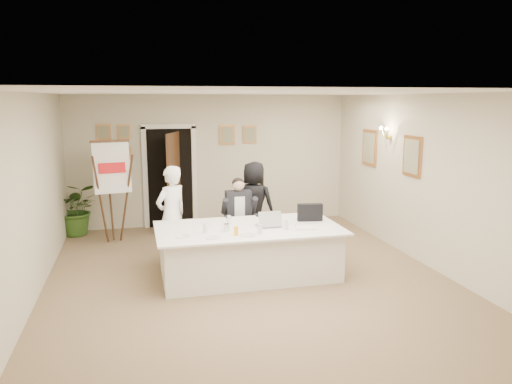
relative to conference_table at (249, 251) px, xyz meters
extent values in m
plane|color=brown|center=(-0.04, -0.06, -0.39)|extent=(7.00, 7.00, 0.00)
cube|color=white|center=(-0.04, -0.06, 2.41)|extent=(6.00, 7.00, 0.02)
cube|color=beige|center=(-0.04, 3.44, 1.01)|extent=(6.00, 0.10, 2.80)
cube|color=beige|center=(-0.04, -3.56, 1.01)|extent=(6.00, 0.10, 2.80)
cube|color=beige|center=(-3.04, -0.06, 1.01)|extent=(0.10, 7.00, 2.80)
cube|color=beige|center=(2.96, -0.06, 1.01)|extent=(0.10, 7.00, 2.80)
cube|color=black|center=(-0.94, 3.41, 0.66)|extent=(0.92, 0.06, 2.10)
cube|color=white|center=(-1.46, 3.38, 0.66)|extent=(0.10, 0.06, 2.20)
cube|color=white|center=(-0.42, 3.38, 0.66)|extent=(0.10, 0.06, 2.20)
cube|color=#382012|center=(-0.89, 2.99, 0.64)|extent=(0.33, 0.81, 2.02)
cube|color=white|center=(0.00, 0.00, -0.02)|extent=(2.64, 1.32, 0.75)
cube|color=white|center=(0.00, 0.00, 0.37)|extent=(2.82, 1.50, 0.03)
cube|color=white|center=(-2.09, 2.29, 1.07)|extent=(0.70, 0.33, 0.94)
imported|color=white|center=(-1.10, 0.87, 0.43)|extent=(0.72, 0.67, 1.65)
imported|color=black|center=(0.46, 1.57, 0.40)|extent=(0.93, 0.84, 1.59)
imported|color=#2D511B|center=(-2.84, 3.14, 0.14)|extent=(1.00, 0.87, 1.07)
cube|color=black|center=(1.05, 0.16, 0.52)|extent=(0.41, 0.16, 0.28)
cube|color=white|center=(0.82, -0.30, 0.40)|extent=(0.32, 0.25, 0.03)
cylinder|color=white|center=(-1.03, -0.32, 0.39)|extent=(0.27, 0.27, 0.01)
cylinder|color=white|center=(-0.62, -0.47, 0.39)|extent=(0.28, 0.28, 0.01)
cylinder|color=white|center=(-0.11, -0.46, 0.39)|extent=(0.24, 0.24, 0.01)
cylinder|color=silver|center=(-0.69, -0.16, 0.45)|extent=(0.09, 0.09, 0.14)
cylinder|color=silver|center=(0.08, -0.42, 0.45)|extent=(0.08, 0.08, 0.14)
cylinder|color=silver|center=(0.52, -0.27, 0.45)|extent=(0.08, 0.08, 0.14)
cylinder|color=silver|center=(-0.25, 0.26, 0.45)|extent=(0.07, 0.07, 0.14)
cylinder|color=#FFAB15|center=(-0.28, -0.41, 0.45)|extent=(0.07, 0.07, 0.13)
cylinder|color=silver|center=(-0.37, -0.14, 0.44)|extent=(0.10, 0.10, 0.11)
camera|label=1|loc=(-1.65, -7.23, 2.32)|focal=35.00mm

